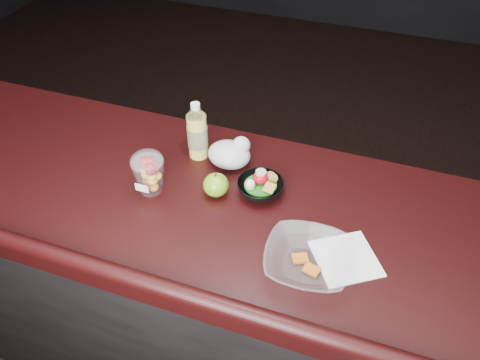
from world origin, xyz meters
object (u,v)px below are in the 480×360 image
object	(u,v)px
green_apple	(216,185)
takeout_bowl	(308,260)
snack_bowl	(260,187)
fruit_cup	(149,172)
lemonade_bottle	(197,134)

from	to	relation	value
green_apple	takeout_bowl	bearing A→B (deg)	-28.80
green_apple	snack_bowl	size ratio (longest dim) A/B	0.43
snack_bowl	takeout_bowl	world-z (taller)	snack_bowl
fruit_cup	snack_bowl	xyz separation A→B (m)	(0.32, 0.10, -0.05)
lemonade_bottle	snack_bowl	bearing A→B (deg)	-23.58
green_apple	lemonade_bottle	bearing A→B (deg)	128.50
lemonade_bottle	takeout_bowl	size ratio (longest dim) A/B	0.84
snack_bowl	takeout_bowl	distance (m)	0.30
green_apple	snack_bowl	distance (m)	0.13
green_apple	snack_bowl	xyz separation A→B (m)	(0.13, 0.05, -0.01)
green_apple	takeout_bowl	world-z (taller)	green_apple
green_apple	takeout_bowl	distance (m)	0.37
snack_bowl	green_apple	bearing A→B (deg)	-159.18
fruit_cup	lemonade_bottle	bearing A→B (deg)	70.68
lemonade_bottle	green_apple	distance (m)	0.21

